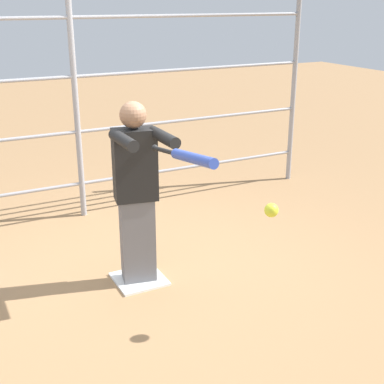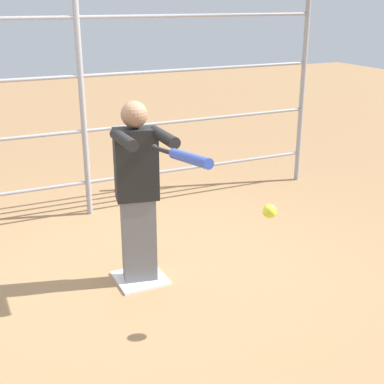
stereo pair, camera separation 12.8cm
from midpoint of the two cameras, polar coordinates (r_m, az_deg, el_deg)
ground_plane at (r=4.53m, az=-6.46°, el=-9.33°), size 24.00×24.00×0.00m
home_plate at (r=4.53m, az=-6.46°, el=-9.22°), size 0.40×0.40×0.02m
fence_backstop at (r=5.58m, az=-12.92°, el=9.05°), size 5.49×0.06×2.39m
batter at (r=4.18m, az=-6.81°, el=0.27°), size 0.38×0.55×1.49m
baseball_bat_swinging at (r=3.27m, az=-1.55°, el=3.76°), size 0.08×0.83×0.16m
softball_in_flight at (r=3.59m, az=7.45°, el=-1.95°), size 0.10×0.10×0.10m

